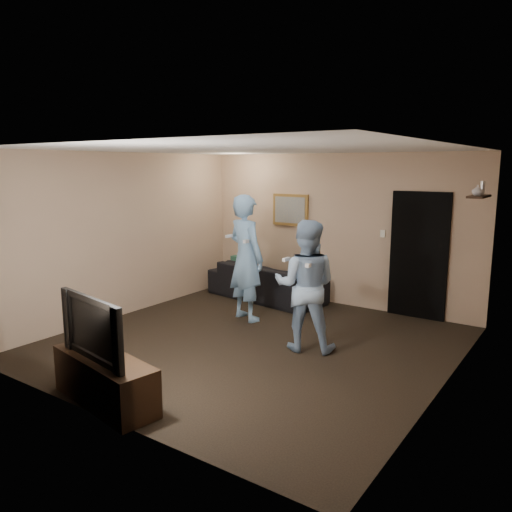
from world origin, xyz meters
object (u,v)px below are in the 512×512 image
Objects in this scene: television at (102,326)px; wii_player_right at (305,286)px; sofa at (266,281)px; tv_console at (105,380)px; wii_player_left at (246,258)px.

television is 2.67m from wii_player_right.
tv_console is at bearing 109.46° from sofa.
tv_console is 0.57m from television.
sofa reaches higher than tv_console.
wii_player_right is at bearing 80.07° from tv_console.
television is 3.18m from wii_player_left.
sofa is 4.44m from television.
tv_console is (0.90, -4.32, -0.07)m from sofa.
sofa is at bearing 111.74° from television.
wii_player_right reaches higher than television.
wii_player_left is 1.14× the size of wii_player_right.
wii_player_left reaches higher than sofa.
wii_player_right is (0.91, 2.51, 0.04)m from television.
wii_player_left is at bearing 108.92° from television.
sofa is 1.41m from wii_player_left.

